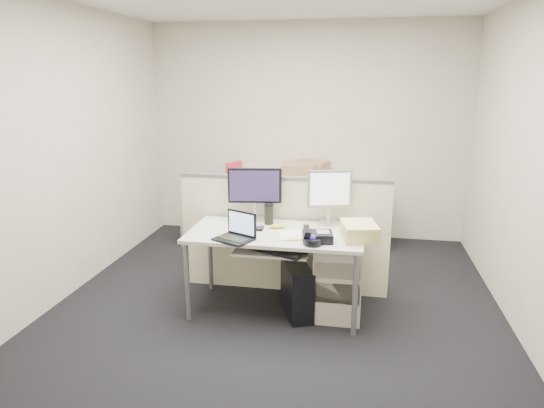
% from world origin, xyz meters
% --- Properties ---
extents(floor, '(4.00, 4.50, 0.01)m').
position_xyz_m(floor, '(0.00, 0.00, -0.01)').
color(floor, black).
rests_on(floor, ground).
extents(wall_back, '(4.00, 0.02, 2.70)m').
position_xyz_m(wall_back, '(0.00, 2.25, 1.35)').
color(wall_back, beige).
rests_on(wall_back, ground).
extents(wall_front, '(4.00, 0.02, 2.70)m').
position_xyz_m(wall_front, '(0.00, -2.25, 1.35)').
color(wall_front, beige).
rests_on(wall_front, ground).
extents(wall_left, '(0.02, 4.50, 2.70)m').
position_xyz_m(wall_left, '(-2.00, 0.00, 1.35)').
color(wall_left, beige).
rests_on(wall_left, ground).
extents(wall_right, '(0.02, 4.50, 2.70)m').
position_xyz_m(wall_right, '(2.00, 0.00, 1.35)').
color(wall_right, beige).
rests_on(wall_right, ground).
extents(desk, '(1.50, 0.75, 0.73)m').
position_xyz_m(desk, '(0.00, 0.00, 0.66)').
color(desk, '#B9B7AC').
rests_on(desk, floor).
extents(keyboard_tray, '(0.62, 0.32, 0.02)m').
position_xyz_m(keyboard_tray, '(0.00, -0.18, 0.62)').
color(keyboard_tray, '#B9B7AC').
rests_on(keyboard_tray, desk).
extents(drawer_pedestal, '(0.40, 0.55, 0.65)m').
position_xyz_m(drawer_pedestal, '(0.55, 0.05, 0.33)').
color(drawer_pedestal, '#AAA495').
rests_on(drawer_pedestal, floor).
extents(cubicle_partition, '(2.00, 0.06, 1.10)m').
position_xyz_m(cubicle_partition, '(0.00, 0.45, 0.55)').
color(cubicle_partition, beige).
rests_on(cubicle_partition, floor).
extents(back_counter, '(2.00, 0.60, 0.72)m').
position_xyz_m(back_counter, '(0.00, 1.93, 0.36)').
color(back_counter, '#AAA495').
rests_on(back_counter, floor).
extents(monitor_main, '(0.52, 0.26, 0.49)m').
position_xyz_m(monitor_main, '(-0.25, 0.32, 0.98)').
color(monitor_main, black).
rests_on(monitor_main, desk).
extents(monitor_small, '(0.44, 0.30, 0.49)m').
position_xyz_m(monitor_small, '(0.43, 0.32, 0.97)').
color(monitor_small, '#B7B7BC').
rests_on(monitor_small, desk).
extents(laptop, '(0.36, 0.33, 0.22)m').
position_xyz_m(laptop, '(-0.30, -0.28, 0.84)').
color(laptop, black).
rests_on(laptop, desk).
extents(trackball, '(0.14, 0.14, 0.05)m').
position_xyz_m(trackball, '(0.35, -0.28, 0.76)').
color(trackball, black).
rests_on(trackball, desk).
extents(desk_phone, '(0.27, 0.23, 0.08)m').
position_xyz_m(desk_phone, '(0.38, -0.18, 0.77)').
color(desk_phone, black).
rests_on(desk_phone, desk).
extents(paper_stack, '(0.26, 0.30, 0.01)m').
position_xyz_m(paper_stack, '(0.15, -0.08, 0.74)').
color(paper_stack, silver).
rests_on(paper_stack, desk).
extents(sticky_pad, '(0.09, 0.09, 0.01)m').
position_xyz_m(sticky_pad, '(0.18, -0.18, 0.74)').
color(sticky_pad, gold).
rests_on(sticky_pad, desk).
extents(travel_mug, '(0.11, 0.11, 0.17)m').
position_xyz_m(travel_mug, '(-0.10, 0.22, 0.82)').
color(travel_mug, black).
rests_on(travel_mug, desk).
extents(banana, '(0.17, 0.09, 0.04)m').
position_xyz_m(banana, '(0.00, 0.10, 0.75)').
color(banana, gold).
rests_on(banana, desk).
extents(cellphone, '(0.07, 0.12, 0.02)m').
position_xyz_m(cellphone, '(-0.15, 0.05, 0.74)').
color(cellphone, black).
rests_on(cellphone, desk).
extents(manila_folders, '(0.33, 0.39, 0.13)m').
position_xyz_m(manila_folders, '(0.71, -0.05, 0.80)').
color(manila_folders, tan).
rests_on(manila_folders, desk).
extents(keyboard, '(0.52, 0.37, 0.03)m').
position_xyz_m(keyboard, '(0.05, -0.22, 0.64)').
color(keyboard, black).
rests_on(keyboard, keyboard_tray).
extents(pc_tower_desk, '(0.35, 0.52, 0.45)m').
position_xyz_m(pc_tower_desk, '(0.20, -0.05, 0.23)').
color(pc_tower_desk, black).
rests_on(pc_tower_desk, floor).
extents(pc_tower_spare_dark, '(0.22, 0.51, 0.46)m').
position_xyz_m(pc_tower_spare_dark, '(-1.05, 1.67, 0.23)').
color(pc_tower_spare_dark, black).
rests_on(pc_tower_spare_dark, floor).
extents(pc_tower_spare_silver, '(0.26, 0.47, 0.41)m').
position_xyz_m(pc_tower_spare_silver, '(-1.30, 1.63, 0.20)').
color(pc_tower_spare_silver, '#B7B7BC').
rests_on(pc_tower_spare_silver, floor).
extents(cardboard_box_left, '(0.43, 0.35, 0.29)m').
position_xyz_m(cardboard_box_left, '(-0.05, 1.81, 0.87)').
color(cardboard_box_left, '#8B694F').
rests_on(cardboard_box_left, back_counter).
extents(cardboard_box_right, '(0.48, 0.42, 0.29)m').
position_xyz_m(cardboard_box_right, '(0.09, 2.05, 0.86)').
color(cardboard_box_right, '#8B694F').
rests_on(cardboard_box_right, back_counter).
extents(red_binder, '(0.17, 0.27, 0.25)m').
position_xyz_m(red_binder, '(-0.90, 2.03, 0.85)').
color(red_binder, '#BB2B36').
rests_on(red_binder, back_counter).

